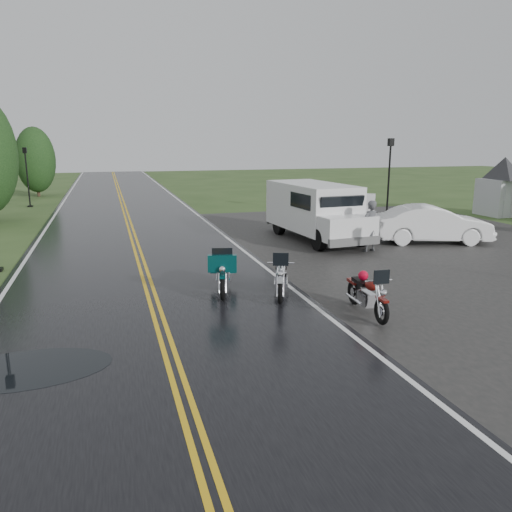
{
  "coord_description": "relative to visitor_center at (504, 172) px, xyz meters",
  "views": [
    {
      "loc": [
        -0.97,
        -10.6,
        4.03
      ],
      "look_at": [
        2.8,
        2.0,
        1.0
      ],
      "focal_mm": 35.0,
      "sensor_mm": 36.0,
      "label": 1
    }
  ],
  "objects": [
    {
      "name": "ground",
      "position": [
        -20.0,
        -12.0,
        -2.4
      ],
      "size": [
        120.0,
        120.0,
        0.0
      ],
      "primitive_type": "plane",
      "color": "#2D471E",
      "rests_on": "ground"
    },
    {
      "name": "road",
      "position": [
        -20.0,
        -2.0,
        -2.38
      ],
      "size": [
        8.0,
        100.0,
        0.04
      ],
      "primitive_type": "cube",
      "color": "black",
      "rests_on": "ground"
    },
    {
      "name": "parking_pad",
      "position": [
        -9.0,
        -7.0,
        -2.38
      ],
      "size": [
        14.0,
        24.0,
        0.03
      ],
      "primitive_type": "cube",
      "color": "black",
      "rests_on": "ground"
    },
    {
      "name": "visitor_center",
      "position": [
        0.0,
        0.0,
        0.0
      ],
      "size": [
        16.0,
        10.0,
        4.8
      ],
      "primitive_type": null,
      "color": "#A8AAAD",
      "rests_on": "ground"
    },
    {
      "name": "motorcycle_red",
      "position": [
        -15.31,
        -13.37,
        -1.8
      ],
      "size": [
        0.88,
        2.09,
        1.21
      ],
      "primitive_type": null,
      "rotation": [
        0.0,
        0.0,
        -0.07
      ],
      "color": "#5A0E0A",
      "rests_on": "ground"
    },
    {
      "name": "motorcycle_teal",
      "position": [
        -18.29,
        -10.68,
        -1.72
      ],
      "size": [
        1.36,
        2.42,
        1.35
      ],
      "primitive_type": null,
      "rotation": [
        0.0,
        0.0,
        -0.24
      ],
      "color": "#05393A",
      "rests_on": "ground"
    },
    {
      "name": "motorcycle_silver",
      "position": [
        -16.97,
        -11.35,
        -1.77
      ],
      "size": [
        1.48,
        2.27,
        1.26
      ],
      "primitive_type": null,
      "rotation": [
        0.0,
        0.0,
        -0.36
      ],
      "color": "#A6AAAE",
      "rests_on": "ground"
    },
    {
      "name": "van_white",
      "position": [
        -13.47,
        -5.76,
        -1.21
      ],
      "size": [
        2.76,
        6.22,
        2.38
      ],
      "primitive_type": null,
      "rotation": [
        0.0,
        0.0,
        0.08
      ],
      "color": "white",
      "rests_on": "ground"
    },
    {
      "name": "person_at_van",
      "position": [
        -11.74,
        -6.41,
        -1.45
      ],
      "size": [
        0.8,
        0.64,
        1.9
      ],
      "primitive_type": "imported",
      "rotation": [
        0.0,
        0.0,
        3.45
      ],
      "color": "#494A4E",
      "rests_on": "ground"
    },
    {
      "name": "sedan_white",
      "position": [
        -8.5,
        -5.65,
        -1.65
      ],
      "size": [
        4.81,
        2.85,
        1.5
      ],
      "primitive_type": "imported",
      "rotation": [
        0.0,
        0.0,
        1.27
      ],
      "color": "white",
      "rests_on": "ground"
    },
    {
      "name": "lamp_post_far_left",
      "position": [
        -25.63,
        11.47,
        -0.55
      ],
      "size": [
        0.32,
        0.32,
        3.71
      ],
      "primitive_type": null,
      "color": "black",
      "rests_on": "ground"
    },
    {
      "name": "lamp_post_far_right",
      "position": [
        -6.43,
        1.16,
        -0.28
      ],
      "size": [
        0.36,
        0.36,
        4.24
      ],
      "primitive_type": null,
      "color": "black",
      "rests_on": "ground"
    },
    {
      "name": "tree_left_far",
      "position": [
        -25.85,
        17.95,
        -0.22
      ],
      "size": [
        2.83,
        2.83,
        4.35
      ],
      "primitive_type": null,
      "color": "#1E3D19",
      "rests_on": "ground"
    }
  ]
}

